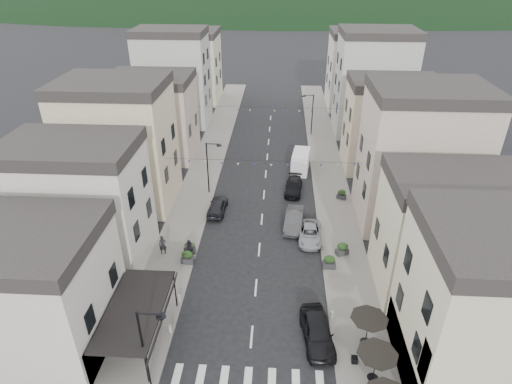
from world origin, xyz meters
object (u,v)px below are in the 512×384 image
parked_car_e (217,206)px  parked_car_d (294,187)px  parked_car_c (310,234)px  pedestrian_a (163,245)px  pedestrian_b (190,248)px  delivery_van (301,161)px  parked_car_a (317,331)px  parked_car_b (294,220)px

parked_car_e → parked_car_d: bearing=-145.9°
parked_car_c → pedestrian_a: pedestrian_a is taller
pedestrian_b → parked_car_d: bearing=48.7°
parked_car_c → delivery_van: bearing=93.1°
pedestrian_a → delivery_van: bearing=43.7°
parked_car_a → parked_car_b: parked_car_a is taller
pedestrian_b → delivery_van: bearing=56.1°
parked_car_e → pedestrian_a: (-3.80, -7.25, 0.29)m
parked_car_d → pedestrian_a: size_ratio=2.48×
parked_car_c → pedestrian_b: pedestrian_b is taller
parked_car_a → delivery_van: delivery_van is taller
parked_car_e → delivery_van: bearing=-127.2°
parked_car_c → parked_car_e: size_ratio=1.07×
parked_car_a → parked_car_b: size_ratio=1.02×
pedestrian_a → parked_car_a: bearing=-45.3°
parked_car_b → parked_car_d: (0.09, 6.92, -0.14)m
parked_car_d → pedestrian_b: pedestrian_b is taller
parked_car_a → parked_car_c: 11.87m
parked_car_d → pedestrian_a: bearing=-128.5°
parked_car_a → pedestrian_b: bearing=133.6°
parked_car_a → parked_car_e: parked_car_a is taller
parked_car_e → pedestrian_a: size_ratio=2.37×
parked_car_a → parked_car_b: (-1.33, 13.92, -0.05)m
parked_car_c → pedestrian_a: 13.36m
parked_car_c → delivery_van: 14.68m
parked_car_d → parked_car_e: 9.20m
pedestrian_b → parked_car_a: bearing=-43.7°
delivery_van → pedestrian_b: delivery_van is taller
parked_car_e → pedestrian_b: bearing=82.6°
parked_car_a → parked_car_e: size_ratio=1.15×
pedestrian_a → parked_car_c: bearing=2.3°
pedestrian_a → parked_car_e: bearing=51.4°
parked_car_c → parked_car_d: bearing=100.0°
parked_car_d → parked_car_c: bearing=-75.9°
parked_car_a → pedestrian_b: pedestrian_b is taller
delivery_van → pedestrian_b: (-10.15, -17.99, -0.21)m
parked_car_b → pedestrian_a: pedestrian_a is taller
parked_car_a → parked_car_d: 20.88m
delivery_van → pedestrian_b: size_ratio=3.11×
parked_car_a → parked_car_e: (-9.10, 16.06, -0.11)m
parked_car_a → pedestrian_b: (-10.46, 8.54, 0.12)m
parked_car_b → delivery_van: size_ratio=0.92×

